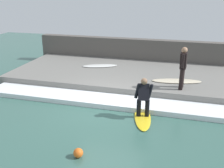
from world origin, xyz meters
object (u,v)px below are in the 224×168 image
at_px(surfboard_spare, 100,66).
at_px(marker_buoy, 78,153).
at_px(surfer_riding, 144,96).
at_px(surfboard_waiting_near, 177,81).
at_px(surfer_waiting_near, 183,66).
at_px(surfboard_riding, 143,117).

distance_m(surfboard_spare, marker_buoy, 6.81).
height_order(surfer_riding, marker_buoy, surfer_riding).
xyz_separation_m(surfer_riding, surfboard_waiting_near, (2.73, -0.97, -0.35)).
bearing_deg(surfer_riding, surfboard_spare, 34.36).
xyz_separation_m(surfer_riding, surfer_waiting_near, (1.99, -1.16, 0.53)).
distance_m(surfer_riding, marker_buoy, 2.95).
bearing_deg(surfer_riding, marker_buoy, 154.44).
height_order(surfer_waiting_near, marker_buoy, surfer_waiting_near).
bearing_deg(surfboard_waiting_near, marker_buoy, 157.47).
height_order(surfer_riding, surfboard_waiting_near, surfer_riding).
relative_size(surfboard_riding, surfer_riding, 1.49).
bearing_deg(surfboard_spare, surfboard_waiting_near, -109.39).
bearing_deg(surfboard_spare, surfer_riding, -145.64).
relative_size(surfboard_riding, marker_buoy, 7.82).
bearing_deg(surfer_waiting_near, surfer_riding, 149.85).
relative_size(surfboard_riding, surfboard_waiting_near, 0.94).
relative_size(surfer_riding, surfer_waiting_near, 0.82).
relative_size(surfer_riding, surfboard_spare, 0.74).
relative_size(surfer_waiting_near, surfboard_waiting_near, 0.77).
bearing_deg(surfer_waiting_near, surfboard_spare, 62.36).
bearing_deg(marker_buoy, surfboard_riding, -25.56).
bearing_deg(surfboard_spare, surfboard_riding, -145.64).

